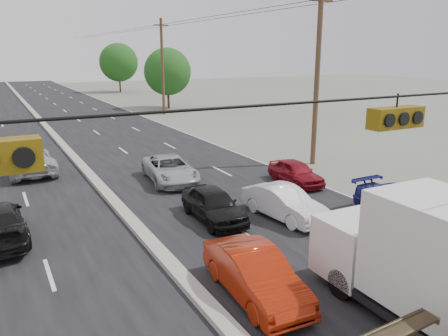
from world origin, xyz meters
The scene contains 15 objects.
road_surface centered at (0.00, 30.00, 0.00)m, with size 20.00×160.00×0.02m, color black.
center_median centered at (0.00, 30.00, 0.10)m, with size 0.50×160.00×0.20m, color gray.
utility_pole_right_b centered at (12.50, 15.00, 5.11)m, with size 1.60×0.30×10.00m.
utility_pole_right_c centered at (12.50, 40.00, 5.11)m, with size 1.60×0.30×10.00m.
traffic_signals centered at (1.40, 0.00, 5.49)m, with size 25.00×0.30×0.54m.
tree_right_mid centered at (15.00, 45.00, 4.34)m, with size 5.60×5.60×7.14m.
tree_right_far centered at (16.00, 70.00, 4.96)m, with size 6.40×6.40×8.16m.
box_truck centered at (4.38, 0.56, 1.70)m, with size 2.44×6.57×3.31m.
red_sedan centered at (1.40, 4.03, 0.67)m, with size 1.42×4.07×1.34m, color #9D1F09.
queue_car_a centered at (3.00, 9.61, 0.66)m, with size 1.55×3.86×1.32m, color black.
queue_car_b centered at (5.59, 8.46, 0.65)m, with size 1.37×3.92×1.29m, color white.
queue_car_c centered at (3.50, 15.54, 0.65)m, with size 2.16×4.68×1.30m, color #A2A5A9.
queue_car_d centered at (9.60, 5.82, 0.66)m, with size 1.86×4.58×1.33m, color navy.
queue_car_e centered at (8.95, 12.07, 0.61)m, with size 1.44×3.57×1.22m, color maroon.
oncoming_far centered at (-2.72, 20.75, 0.71)m, with size 2.36×5.12×1.42m, color #AAADB2.
Camera 1 is at (-4.44, -4.97, 6.49)m, focal length 35.00 mm.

